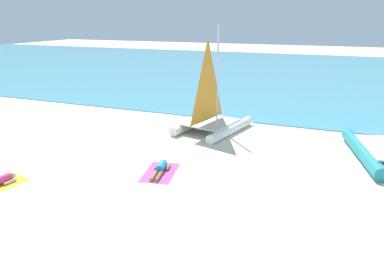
{
  "coord_description": "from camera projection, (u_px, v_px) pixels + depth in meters",
  "views": [
    {
      "loc": [
        5.25,
        -8.43,
        5.5
      ],
      "look_at": [
        0.0,
        4.71,
        1.2
      ],
      "focal_mm": 34.21,
      "sensor_mm": 36.0,
      "label": 1
    }
  ],
  "objects": [
    {
      "name": "ground_plane",
      "position": [
        228.0,
        123.0,
        19.84
      ],
      "size": [
        120.0,
        120.0,
        0.0
      ],
      "primitive_type": "plane",
      "color": "beige"
    },
    {
      "name": "ocean_water",
      "position": [
        284.0,
        72.0,
        38.02
      ],
      "size": [
        120.0,
        40.0,
        0.05
      ],
      "primitive_type": "cube",
      "color": "#4C9EB7",
      "rests_on": "ground"
    },
    {
      "name": "sailboat_white",
      "position": [
        212.0,
        116.0,
        18.21
      ],
      "size": [
        3.32,
        4.42,
        5.17
      ],
      "rotation": [
        0.0,
        0.0,
        -0.22
      ],
      "color": "white",
      "rests_on": "ground"
    },
    {
      "name": "towel_right",
      "position": [
        160.0,
        172.0,
        13.5
      ],
      "size": [
        1.45,
        2.08,
        0.01
      ],
      "primitive_type": "cube",
      "rotation": [
        0.0,
        0.0,
        0.2
      ],
      "color": "#D84C99",
      "rests_on": "ground"
    },
    {
      "name": "sunbather_right",
      "position": [
        160.0,
        169.0,
        13.52
      ],
      "size": [
        0.7,
        1.56,
        0.3
      ],
      "rotation": [
        0.0,
        0.0,
        0.2
      ],
      "color": "#268CCC",
      "rests_on": "towel_right"
    }
  ]
}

